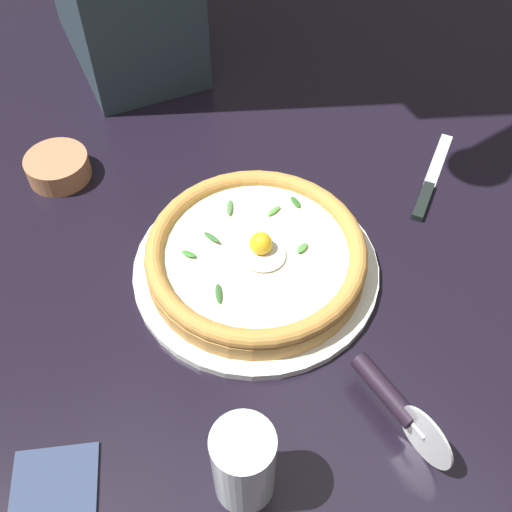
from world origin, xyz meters
The scene contains 7 objects.
ground_plane centered at (0.00, 0.00, -0.01)m, with size 2.40×2.40×0.03m, color black.
pizza_plate centered at (0.04, 0.03, 0.01)m, with size 0.33×0.33×0.01m, color white.
pizza centered at (0.04, 0.03, 0.03)m, with size 0.29×0.29×0.06m.
side_bowl centered at (0.38, 0.12, 0.02)m, with size 0.10×0.10×0.04m, color #B67851.
pizza_cutter centered at (-0.22, 0.06, 0.04)m, with size 0.15×0.04×0.07m.
table_knife centered at (-0.03, -0.27, 0.00)m, with size 0.10×0.19×0.01m.
drinking_glass centered at (-0.16, 0.23, 0.05)m, with size 0.06×0.06×0.12m.
Camera 1 is at (-0.32, 0.36, 0.65)m, focal length 42.16 mm.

